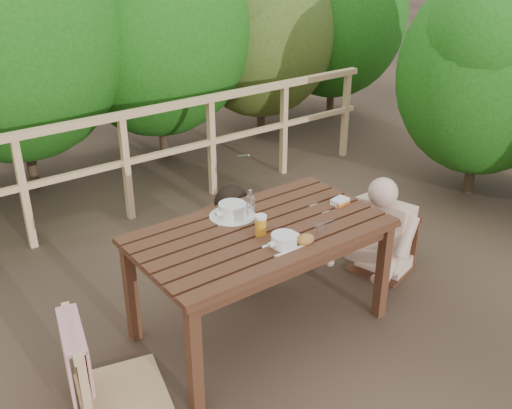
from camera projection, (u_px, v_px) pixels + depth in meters
ground at (260, 325)px, 4.01m from camera, size 60.00×60.00×0.00m
table at (261, 280)px, 3.85m from camera, size 1.60×0.90×0.74m
chair_left at (113, 322)px, 3.21m from camera, size 0.61×0.61×1.03m
chair_far at (219, 222)px, 4.39m from camera, size 0.54×0.54×0.92m
chair_right at (386, 221)px, 4.48m from camera, size 0.52×0.52×0.85m
woman at (217, 204)px, 4.34m from camera, size 0.60×0.68×1.20m
diner_right at (392, 190)px, 4.39m from camera, size 0.79×0.70×1.35m
railing at (126, 167)px, 5.24m from camera, size 5.60×0.10×1.01m
soup_near at (284, 241)px, 3.48m from camera, size 0.26×0.26×0.09m
soup_far at (232, 211)px, 3.82m from camera, size 0.30×0.30×0.10m
bread_roll at (306, 239)px, 3.51m from camera, size 0.11×0.09×0.07m
beer_glass at (261, 226)px, 3.59m from camera, size 0.07×0.07×0.14m
bottle at (250, 206)px, 3.74m from camera, size 0.05×0.05×0.23m
tumbler at (320, 230)px, 3.61m from camera, size 0.07×0.07×0.08m
butter_tub at (340, 202)px, 3.99m from camera, size 0.13×0.11×0.05m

